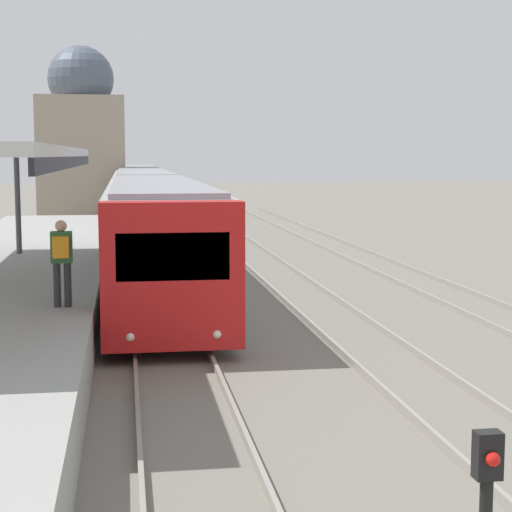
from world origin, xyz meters
TOP-DOWN VIEW (x-y plane):
  - person_on_platform at (-2.06, 14.35)m, footprint 0.40×0.40m
  - train_near at (0.00, 37.97)m, footprint 2.69×48.99m
  - distant_domed_building at (-3.36, 50.87)m, footprint 5.10×5.10m

SIDE VIEW (x-z plane):
  - train_near at x=0.00m, z-range 0.17..3.33m
  - person_on_platform at x=-2.06m, z-range 1.16..2.82m
  - distant_domed_building at x=-3.36m, z-range -0.38..10.00m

